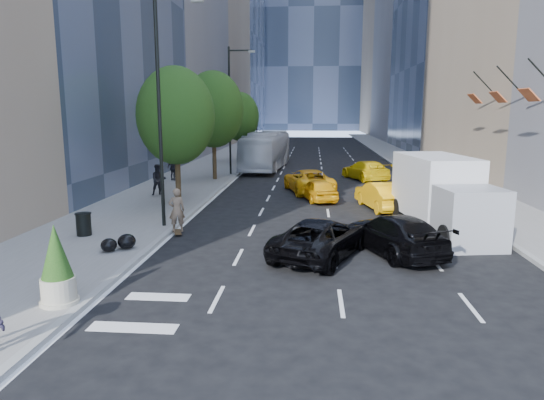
# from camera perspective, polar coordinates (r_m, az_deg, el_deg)

# --- Properties ---
(ground) EXTENTS (160.00, 160.00, 0.00)m
(ground) POSITION_cam_1_polar(r_m,az_deg,el_deg) (17.63, 4.13, -6.91)
(ground) COLOR black
(ground) RESTS_ON ground
(sidewalk_left) EXTENTS (6.00, 120.00, 0.15)m
(sidewalk_left) POSITION_cam_1_polar(r_m,az_deg,el_deg) (47.99, -6.24, 4.25)
(sidewalk_left) COLOR slate
(sidewalk_left) RESTS_ON ground
(sidewalk_right) EXTENTS (4.00, 120.00, 0.15)m
(sidewalk_right) POSITION_cam_1_polar(r_m,az_deg,el_deg) (48.13, 16.62, 3.89)
(sidewalk_right) COLOR slate
(sidewalk_right) RESTS_ON ground
(tower_right_far) EXTENTS (20.00, 24.00, 50.00)m
(tower_right_far) POSITION_cam_1_polar(r_m,az_deg,el_deg) (118.54, 16.33, 19.71)
(tower_right_far) COLOR gray
(tower_right_far) RESTS_ON ground
(lamp_near) EXTENTS (2.13, 0.22, 10.00)m
(lamp_near) POSITION_cam_1_polar(r_m,az_deg,el_deg) (21.81, -12.73, 11.69)
(lamp_near) COLOR black
(lamp_near) RESTS_ON sidewalk_left
(lamp_far) EXTENTS (2.13, 0.22, 10.00)m
(lamp_far) POSITION_cam_1_polar(r_m,az_deg,el_deg) (39.36, -4.75, 11.28)
(lamp_far) COLOR black
(lamp_far) RESTS_ON sidewalk_left
(tree_near) EXTENTS (4.20, 4.20, 7.46)m
(tree_near) POSITION_cam_1_polar(r_m,az_deg,el_deg) (26.85, -11.25, 9.68)
(tree_near) COLOR #322713
(tree_near) RESTS_ON sidewalk_left
(tree_mid) EXTENTS (4.50, 4.50, 7.99)m
(tree_mid) POSITION_cam_1_polar(r_m,az_deg,el_deg) (36.57, -6.91, 10.52)
(tree_mid) COLOR #322713
(tree_mid) RESTS_ON sidewalk_left
(tree_far) EXTENTS (3.90, 3.90, 6.92)m
(tree_far) POSITION_cam_1_polar(r_m,az_deg,el_deg) (49.38, -3.82, 9.76)
(tree_far) COLOR #322713
(tree_far) RESTS_ON sidewalk_left
(traffic_signal) EXTENTS (2.48, 0.53, 5.20)m
(traffic_signal) POSITION_cam_1_polar(r_m,az_deg,el_deg) (57.21, -1.80, 9.49)
(traffic_signal) COLOR black
(traffic_signal) RESTS_ON sidewalk_left
(facade_flags) EXTENTS (1.85, 13.30, 2.05)m
(facade_flags) POSITION_cam_1_polar(r_m,az_deg,el_deg) (28.82, 26.70, 11.25)
(facade_flags) COLOR black
(facade_flags) RESTS_ON ground
(skateboarder) EXTENTS (0.80, 0.66, 1.89)m
(skateboarder) POSITION_cam_1_polar(r_m,az_deg,el_deg) (21.09, -11.13, -1.52)
(skateboarder) COLOR brown
(skateboarder) RESTS_ON ground
(black_sedan_lincoln) EXTENTS (4.14, 5.58, 1.41)m
(black_sedan_lincoln) POSITION_cam_1_polar(r_m,az_deg,el_deg) (17.77, 5.79, -4.43)
(black_sedan_lincoln) COLOR black
(black_sedan_lincoln) RESTS_ON ground
(black_sedan_mercedes) EXTENTS (3.80, 5.46, 1.47)m
(black_sedan_mercedes) POSITION_cam_1_polar(r_m,az_deg,el_deg) (18.65, 14.20, -3.89)
(black_sedan_mercedes) COLOR black
(black_sedan_mercedes) RESTS_ON ground
(taxi_a) EXTENTS (2.56, 4.12, 1.31)m
(taxi_a) POSITION_cam_1_polar(r_m,az_deg,el_deg) (28.70, 5.44, 1.22)
(taxi_a) COLOR #E69E0C
(taxi_a) RESTS_ON ground
(taxi_b) EXTENTS (2.58, 4.81, 1.51)m
(taxi_b) POSITION_cam_1_polar(r_m,az_deg,el_deg) (26.76, 12.77, 0.54)
(taxi_b) COLOR #FFAD0D
(taxi_b) RESTS_ON ground
(taxi_c) EXTENTS (3.77, 5.85, 1.50)m
(taxi_c) POSITION_cam_1_polar(r_m,az_deg,el_deg) (31.66, 4.31, 2.29)
(taxi_c) COLOR #FDB10D
(taxi_c) RESTS_ON ground
(taxi_d) EXTENTS (3.78, 5.50, 1.48)m
(taxi_d) POSITION_cam_1_polar(r_m,az_deg,el_deg) (37.82, 10.93, 3.45)
(taxi_d) COLOR yellow
(taxi_d) RESTS_ON ground
(city_bus) EXTENTS (3.62, 12.18, 3.35)m
(city_bus) POSITION_cam_1_polar(r_m,az_deg,el_deg) (44.10, -0.67, 5.85)
(city_bus) COLOR silver
(city_bus) RESTS_ON ground
(box_truck) EXTENTS (3.50, 7.13, 3.26)m
(box_truck) POSITION_cam_1_polar(r_m,az_deg,el_deg) (22.39, 19.49, 0.63)
(box_truck) COLOR silver
(box_truck) RESTS_ON ground
(pedestrian_a) EXTENTS (1.15, 1.08, 1.89)m
(pedestrian_a) POSITION_cam_1_polar(r_m,az_deg,el_deg) (30.30, -13.20, 2.32)
(pedestrian_a) COLOR black
(pedestrian_a) RESTS_ON sidewalk_left
(pedestrian_b) EXTENTS (1.17, 0.89, 1.85)m
(pedestrian_b) POSITION_cam_1_polar(r_m,az_deg,el_deg) (36.54, -11.53, 3.72)
(pedestrian_b) COLOR black
(pedestrian_b) RESTS_ON sidewalk_left
(trash_can) EXTENTS (0.60, 0.60, 0.90)m
(trash_can) POSITION_cam_1_polar(r_m,az_deg,el_deg) (21.56, -21.27, -2.72)
(trash_can) COLOR black
(trash_can) RESTS_ON sidewalk_left
(planter_shrub) EXTENTS (0.91, 0.91, 2.19)m
(planter_shrub) POSITION_cam_1_polar(r_m,az_deg,el_deg) (14.21, -23.99, -7.12)
(planter_shrub) COLOR #B2AB93
(planter_shrub) RESTS_ON sidewalk_left
(garbage_bags) EXTENTS (1.14, 1.10, 0.57)m
(garbage_bags) POSITION_cam_1_polar(r_m,az_deg,el_deg) (18.93, -17.49, -4.83)
(garbage_bags) COLOR black
(garbage_bags) RESTS_ON sidewalk_left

